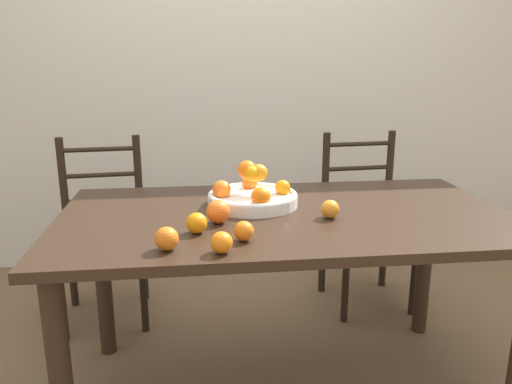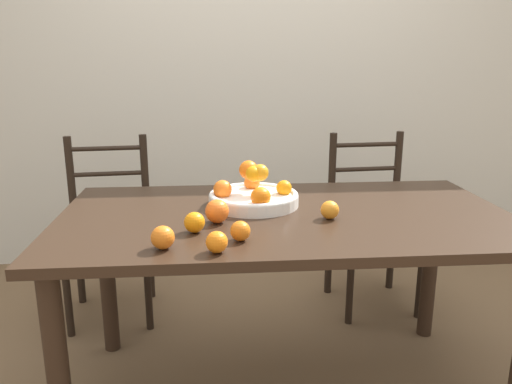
# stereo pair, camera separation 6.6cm
# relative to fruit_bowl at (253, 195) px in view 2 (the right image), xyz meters

# --- Properties ---
(wall_back) EXTENTS (8.00, 0.06, 2.60)m
(wall_back) POSITION_rel_fruit_bowl_xyz_m (0.11, 1.37, 0.50)
(wall_back) COLOR beige
(wall_back) RESTS_ON ground_plane
(dining_table) EXTENTS (1.67, 0.90, 0.76)m
(dining_table) POSITION_rel_fruit_bowl_xyz_m (0.11, -0.11, -0.14)
(dining_table) COLOR black
(dining_table) RESTS_ON ground_plane
(fruit_bowl) EXTENTS (0.35, 0.35, 0.17)m
(fruit_bowl) POSITION_rel_fruit_bowl_xyz_m (0.00, 0.00, 0.00)
(fruit_bowl) COLOR white
(fruit_bowl) RESTS_ON dining_table
(orange_loose_0) EXTENTS (0.06, 0.06, 0.06)m
(orange_loose_0) POSITION_rel_fruit_bowl_xyz_m (-0.07, -0.39, -0.01)
(orange_loose_0) COLOR orange
(orange_loose_0) RESTS_ON dining_table
(orange_loose_1) EXTENTS (0.07, 0.07, 0.07)m
(orange_loose_1) POSITION_rel_fruit_bowl_xyz_m (-0.31, -0.44, -0.01)
(orange_loose_1) COLOR orange
(orange_loose_1) RESTS_ON dining_table
(orange_loose_2) EXTENTS (0.07, 0.07, 0.07)m
(orange_loose_2) POSITION_rel_fruit_bowl_xyz_m (-0.22, -0.30, -0.01)
(orange_loose_2) COLOR orange
(orange_loose_2) RESTS_ON dining_table
(orange_loose_3) EXTENTS (0.07, 0.07, 0.07)m
(orange_loose_3) POSITION_rel_fruit_bowl_xyz_m (-0.15, -0.49, -0.01)
(orange_loose_3) COLOR orange
(orange_loose_3) RESTS_ON dining_table
(orange_loose_4) EXTENTS (0.08, 0.08, 0.08)m
(orange_loose_4) POSITION_rel_fruit_bowl_xyz_m (-0.14, -0.21, -0.00)
(orange_loose_4) COLOR orange
(orange_loose_4) RESTS_ON dining_table
(orange_loose_5) EXTENTS (0.07, 0.07, 0.07)m
(orange_loose_5) POSITION_rel_fruit_bowl_xyz_m (0.26, -0.20, -0.01)
(orange_loose_5) COLOR orange
(orange_loose_5) RESTS_ON dining_table
(chair_left) EXTENTS (0.46, 0.44, 0.93)m
(chair_left) POSITION_rel_fruit_bowl_xyz_m (-0.70, 0.63, -0.35)
(chair_left) COLOR black
(chair_left) RESTS_ON ground_plane
(chair_right) EXTENTS (0.45, 0.43, 0.93)m
(chair_right) POSITION_rel_fruit_bowl_xyz_m (0.69, 0.63, -0.35)
(chair_right) COLOR black
(chair_right) RESTS_ON ground_plane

